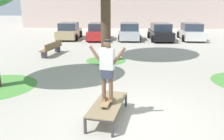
{
  "coord_description": "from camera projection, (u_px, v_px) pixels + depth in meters",
  "views": [
    {
      "loc": [
        -0.07,
        -6.07,
        3.11
      ],
      "look_at": [
        -0.63,
        1.41,
        1.0
      ],
      "focal_mm": 37.5,
      "sensor_mm": 36.0,
      "label": 1
    }
  ],
  "objects": [
    {
      "name": "ground_plane",
      "position": [
        130.0,
        117.0,
        6.67
      ],
      "size": [
        120.0,
        120.0,
        0.0
      ],
      "primitive_type": "plane",
      "color": "#B2AA9E"
    },
    {
      "name": "skate_box",
      "position": [
        108.0,
        105.0,
        6.51
      ],
      "size": [
        1.05,
        2.0,
        0.46
      ],
      "color": "#38383D",
      "rests_on": "ground"
    },
    {
      "name": "skateboard",
      "position": [
        107.0,
        101.0,
        6.43
      ],
      "size": [
        0.35,
        0.82,
        0.09
      ],
      "color": "#9E754C",
      "rests_on": "skate_box"
    },
    {
      "name": "skater",
      "position": [
        107.0,
        66.0,
        6.16
      ],
      "size": [
        1.0,
        0.34,
        1.69
      ],
      "color": "brown",
      "rests_on": "skateboard"
    },
    {
      "name": "grass_patch_mid_back",
      "position": [
        106.0,
        61.0,
        13.4
      ],
      "size": [
        2.27,
        2.27,
        0.01
      ],
      "primitive_type": "cylinder",
      "color": "#519342",
      "rests_on": "ground"
    },
    {
      "name": "car_tan",
      "position": [
        69.0,
        31.0,
        21.67
      ],
      "size": [
        2.08,
        4.28,
        1.5
      ],
      "color": "tan",
      "rests_on": "ground"
    },
    {
      "name": "car_red",
      "position": [
        99.0,
        32.0,
        21.18
      ],
      "size": [
        2.03,
        4.26,
        1.5
      ],
      "color": "red",
      "rests_on": "ground"
    },
    {
      "name": "car_silver",
      "position": [
        129.0,
        32.0,
        21.21
      ],
      "size": [
        1.97,
        4.23,
        1.5
      ],
      "color": "#B7BABF",
      "rests_on": "ground"
    },
    {
      "name": "car_black",
      "position": [
        160.0,
        32.0,
        20.83
      ],
      "size": [
        2.08,
        4.28,
        1.5
      ],
      "color": "black",
      "rests_on": "ground"
    },
    {
      "name": "car_white",
      "position": [
        191.0,
        32.0,
        21.08
      ],
      "size": [
        2.0,
        4.24,
        1.5
      ],
      "color": "silver",
      "rests_on": "ground"
    },
    {
      "name": "park_bench",
      "position": [
        52.0,
        48.0,
        14.76
      ],
      "size": [
        0.73,
        2.44,
        0.83
      ],
      "color": "brown",
      "rests_on": "ground"
    }
  ]
}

